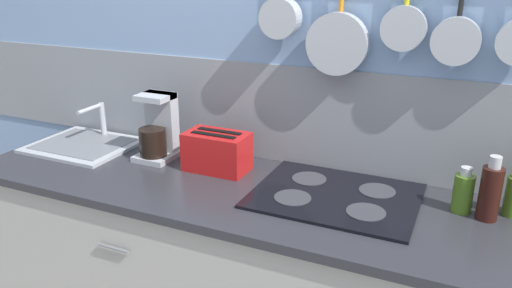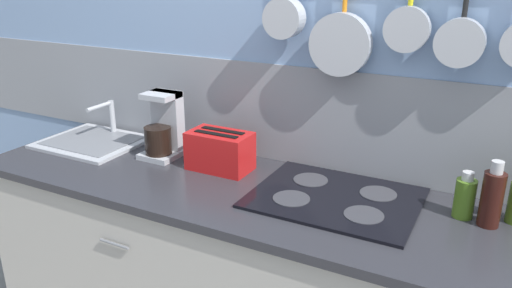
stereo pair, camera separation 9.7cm
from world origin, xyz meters
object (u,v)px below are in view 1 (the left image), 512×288
at_px(toaster, 217,152).
at_px(bottle_dish_soap, 463,192).
at_px(bottle_sesame_oil, 490,192).
at_px(coffee_maker, 158,132).

xyz_separation_m(toaster, bottle_dish_soap, (0.96, 0.03, -0.01)).
bearing_deg(bottle_sesame_oil, toaster, -179.90).
distance_m(coffee_maker, bottle_dish_soap, 1.27).
height_order(toaster, bottle_dish_soap, same).
bearing_deg(bottle_sesame_oil, coffee_maker, 179.21).
relative_size(bottle_dish_soap, bottle_sesame_oil, 0.73).
bearing_deg(bottle_dish_soap, bottle_sesame_oil, -15.82).
height_order(toaster, bottle_sesame_oil, bottle_sesame_oil).
distance_m(toaster, bottle_dish_soap, 0.96).
height_order(bottle_dish_soap, bottle_sesame_oil, bottle_sesame_oil).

